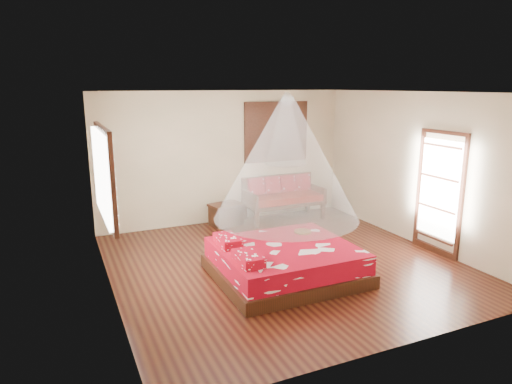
% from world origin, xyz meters
% --- Properties ---
extents(room, '(5.54, 5.54, 2.84)m').
position_xyz_m(room, '(0.00, 0.00, 1.40)').
color(room, black).
rests_on(room, ground).
extents(bed, '(2.13, 1.93, 0.64)m').
position_xyz_m(bed, '(-0.25, -0.48, 0.25)').
color(bed, black).
rests_on(bed, floor).
extents(daybed, '(1.73, 0.77, 0.94)m').
position_xyz_m(daybed, '(1.20, 2.38, 0.52)').
color(daybed, black).
rests_on(daybed, floor).
extents(storage_chest, '(0.74, 0.60, 0.45)m').
position_xyz_m(storage_chest, '(-0.12, 2.45, 0.23)').
color(storage_chest, black).
rests_on(storage_chest, floor).
extents(shutter_panel, '(1.52, 0.06, 1.32)m').
position_xyz_m(shutter_panel, '(1.20, 2.72, 1.90)').
color(shutter_panel, black).
rests_on(shutter_panel, wall_back).
extents(window_left, '(0.10, 1.74, 1.34)m').
position_xyz_m(window_left, '(-2.71, 0.20, 1.70)').
color(window_left, black).
rests_on(window_left, wall_left).
extents(glazed_door, '(0.08, 1.02, 2.16)m').
position_xyz_m(glazed_door, '(2.72, -0.60, 1.07)').
color(glazed_door, black).
rests_on(glazed_door, floor).
extents(wine_tray, '(0.29, 0.29, 0.23)m').
position_xyz_m(wine_tray, '(0.34, -0.01, 0.56)').
color(wine_tray, brown).
rests_on(wine_tray, bed).
extents(mosquito_net_main, '(2.17, 2.17, 1.80)m').
position_xyz_m(mosquito_net_main, '(-0.23, -0.48, 1.85)').
color(mosquito_net_main, white).
rests_on(mosquito_net_main, ceiling).
extents(mosquito_net_daybed, '(0.88, 0.88, 1.50)m').
position_xyz_m(mosquito_net_daybed, '(1.20, 2.25, 2.00)').
color(mosquito_net_daybed, white).
rests_on(mosquito_net_daybed, ceiling).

